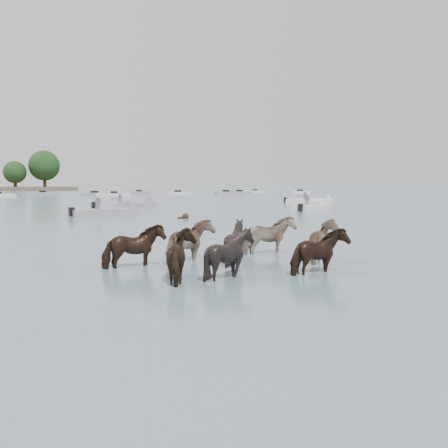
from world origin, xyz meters
name	(u,v)px	position (x,y,z in m)	size (l,w,h in m)	color
ground	(152,270)	(0.00, 0.00, 0.00)	(400.00, 400.00, 0.00)	#4C606D
pony_herd	(237,248)	(2.30, -0.37, 0.50)	(7.18, 4.53, 1.48)	black
swimming_pony	(185,217)	(6.29, 17.53, 0.10)	(0.72, 0.44, 0.44)	black
motorboat_b	(114,212)	(2.51, 22.30, 0.23)	(5.24, 2.70, 1.92)	gray
motorboat_c	(132,205)	(5.77, 32.23, 0.22)	(6.69, 3.90, 1.92)	gray
motorboat_d	(314,207)	(19.31, 22.75, 0.23)	(5.09, 4.49, 1.92)	silver
motorboat_e	(315,201)	(26.68, 34.26, 0.23)	(5.70, 3.80, 1.92)	silver
distant_flotilla	(48,194)	(-0.04, 78.23, 0.26)	(102.93, 22.79, 0.93)	silver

